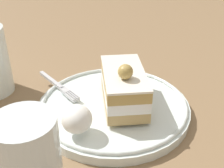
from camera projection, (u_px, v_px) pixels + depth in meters
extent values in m
plane|color=olive|center=(107.00, 106.00, 0.44)|extent=(2.40, 2.40, 0.00)
cylinder|color=white|center=(112.00, 108.00, 0.42)|extent=(0.22, 0.22, 0.01)
torus|color=white|center=(112.00, 103.00, 0.42)|extent=(0.22, 0.22, 0.01)
cube|color=tan|center=(124.00, 97.00, 0.41)|extent=(0.10, 0.12, 0.02)
cube|color=white|center=(124.00, 88.00, 0.41)|extent=(0.10, 0.12, 0.02)
cube|color=tan|center=(124.00, 78.00, 0.40)|extent=(0.10, 0.12, 0.02)
cube|color=white|center=(124.00, 72.00, 0.39)|extent=(0.11, 0.12, 0.00)
sphere|color=#B0914A|center=(126.00, 71.00, 0.37)|extent=(0.02, 0.02, 0.02)
ellipsoid|color=white|center=(77.00, 119.00, 0.35)|extent=(0.04, 0.04, 0.04)
cube|color=silver|center=(51.00, 80.00, 0.47)|extent=(0.01, 0.07, 0.00)
cube|color=silver|center=(65.00, 91.00, 0.44)|extent=(0.01, 0.02, 0.00)
cube|color=silver|center=(69.00, 97.00, 0.42)|extent=(0.00, 0.03, 0.00)
cube|color=silver|center=(71.00, 96.00, 0.43)|extent=(0.00, 0.03, 0.00)
cube|color=silver|center=(73.00, 96.00, 0.43)|extent=(0.00, 0.03, 0.00)
cube|color=silver|center=(75.00, 95.00, 0.43)|extent=(0.00, 0.03, 0.00)
cylinder|color=silver|center=(30.00, 164.00, 0.27)|extent=(0.06, 0.06, 0.10)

